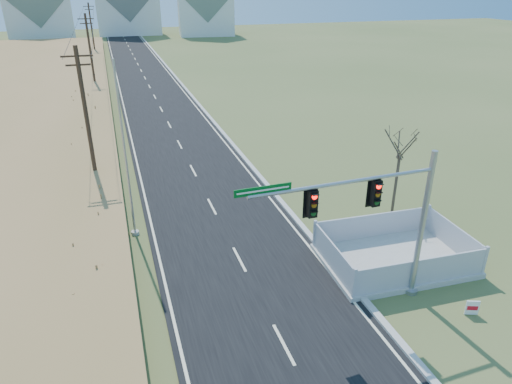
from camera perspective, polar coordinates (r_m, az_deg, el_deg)
name	(u,v)px	position (r m, az deg, el deg)	size (l,w,h in m)	color
ground	(266,312)	(19.35, 1.27, -14.74)	(260.00, 260.00, 0.00)	#4A592B
road	(146,81)	(65.42, -13.55, 13.37)	(8.00, 180.00, 0.06)	black
curb	(177,78)	(65.85, -9.87, 13.81)	(0.30, 180.00, 0.18)	#B2AFA8
utility_pole_near	(87,119)	(30.09, -20.40, 8.59)	(1.80, 0.26, 9.00)	#422D1E
utility_pole_mid	(90,52)	(59.57, -19.99, 16.09)	(1.80, 0.26, 9.00)	#422D1E
utility_pole_far	(92,29)	(89.40, -19.84, 18.60)	(1.80, 0.26, 9.00)	#422D1E
condo_nnw	(38,7)	(122.87, -25.59, 20.13)	(14.93, 11.17, 17.03)	white
condo_n	(127,2)	(126.34, -15.84, 21.88)	(15.27, 10.20, 18.54)	white
condo_ne	(205,6)	(120.79, -6.37, 22.13)	(14.12, 10.51, 16.52)	white
traffic_signal_mast	(386,216)	(18.34, 15.91, -2.93)	(8.22, 0.59, 6.54)	#9EA0A5
fence_enclosure	(394,257)	(23.05, 16.83, -7.83)	(6.92, 4.86, 1.55)	#B7B5AD
open_sign	(472,308)	(20.90, 25.41, -12.94)	(0.52, 0.24, 0.66)	white
flagpole	(127,171)	(23.84, -15.79, 2.54)	(0.41, 0.41, 9.16)	#B7B5AD
bare_tree	(402,142)	(26.21, 17.74, 5.95)	(2.04, 2.04, 5.40)	#4C3F33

